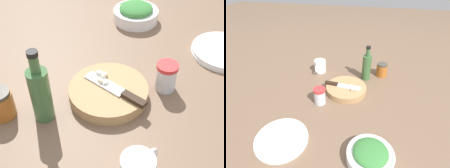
% 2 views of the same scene
% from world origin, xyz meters
% --- Properties ---
extents(ground_plane, '(5.00, 5.00, 0.00)m').
position_xyz_m(ground_plane, '(0.00, 0.00, 0.00)').
color(ground_plane, brown).
extents(cutting_board, '(0.22, 0.22, 0.03)m').
position_xyz_m(cutting_board, '(0.07, -0.03, 0.02)').
color(cutting_board, tan).
rests_on(cutting_board, ground_plane).
extents(chef_knife, '(0.04, 0.20, 0.01)m').
position_xyz_m(chef_knife, '(0.07, 0.00, 0.04)').
color(chef_knife, black).
rests_on(chef_knife, cutting_board).
extents(garlic_cloves, '(0.05, 0.06, 0.02)m').
position_xyz_m(garlic_cloves, '(0.05, -0.07, 0.04)').
color(garlic_cloves, beige).
rests_on(garlic_cloves, cutting_board).
extents(herb_bowl, '(0.17, 0.17, 0.07)m').
position_xyz_m(herb_bowl, '(-0.33, -0.19, 0.03)').
color(herb_bowl, white).
rests_on(herb_bowl, ground_plane).
extents(spice_jar, '(0.06, 0.06, 0.09)m').
position_xyz_m(spice_jar, '(-0.06, 0.08, 0.04)').
color(spice_jar, silver).
rests_on(spice_jar, ground_plane).
extents(plate_stack, '(0.21, 0.21, 0.02)m').
position_xyz_m(plate_stack, '(-0.32, 0.16, 0.01)').
color(plate_stack, white).
rests_on(plate_stack, ground_plane).
extents(honey_jar, '(0.07, 0.07, 0.08)m').
position_xyz_m(honey_jar, '(0.29, -0.22, 0.04)').
color(honey_jar, '#B26023').
rests_on(honey_jar, ground_plane).
extents(oil_bottle, '(0.05, 0.05, 0.21)m').
position_xyz_m(oil_bottle, '(0.23, -0.12, 0.09)').
color(oil_bottle, '#3D6638').
rests_on(oil_bottle, ground_plane).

